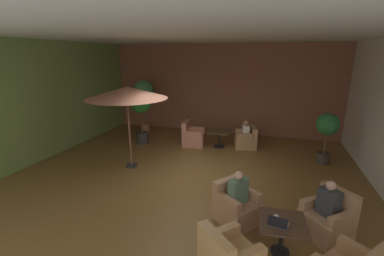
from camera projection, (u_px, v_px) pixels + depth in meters
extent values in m
cube|color=brown|center=(187.00, 176.00, 7.45)|extent=(9.82, 9.32, 0.02)
cube|color=brown|center=(221.00, 89.00, 11.19)|extent=(9.82, 0.08, 3.77)
cube|color=#72914B|center=(42.00, 101.00, 8.35)|extent=(0.08, 9.32, 3.77)
cube|color=silver|center=(186.00, 34.00, 6.43)|extent=(9.82, 9.32, 0.06)
cylinder|color=black|center=(280.00, 251.00, 4.56)|extent=(0.32, 0.32, 0.02)
cylinder|color=black|center=(281.00, 238.00, 4.48)|extent=(0.07, 0.07, 0.57)
cube|color=#4A3325|center=(283.00, 223.00, 4.40)|extent=(0.84, 0.84, 0.03)
cube|color=tan|center=(215.00, 247.00, 3.74)|extent=(0.66, 0.64, 0.42)
cube|color=tan|center=(223.00, 234.00, 4.18)|extent=(0.53, 0.55, 0.20)
cube|color=#AD7B54|center=(357.00, 252.00, 3.77)|extent=(0.50, 0.44, 0.23)
cube|color=tan|center=(325.00, 225.00, 4.92)|extent=(1.04, 1.04, 0.45)
cube|color=tan|center=(339.00, 200.00, 4.91)|extent=(0.62, 0.66, 0.46)
cube|color=tan|center=(341.00, 220.00, 4.55)|extent=(0.51, 0.47, 0.19)
cube|color=tan|center=(312.00, 202.00, 5.09)|extent=(0.51, 0.47, 0.19)
cube|color=tan|center=(237.00, 212.00, 5.34)|extent=(1.03, 1.02, 0.44)
cube|color=tan|center=(228.00, 187.00, 5.46)|extent=(0.56, 0.66, 0.41)
cube|color=tan|center=(249.00, 194.00, 5.38)|extent=(0.54, 0.46, 0.23)
cube|color=tan|center=(228.00, 203.00, 5.06)|extent=(0.54, 0.46, 0.23)
cylinder|color=black|center=(219.00, 146.00, 9.80)|extent=(0.41, 0.41, 0.02)
cylinder|color=black|center=(219.00, 139.00, 9.73)|extent=(0.07, 0.07, 0.57)
cube|color=#4A3A23|center=(219.00, 131.00, 9.65)|extent=(0.77, 0.77, 0.03)
cube|color=#BC765D|center=(194.00, 139.00, 9.91)|extent=(0.86, 0.84, 0.46)
cube|color=#BC765D|center=(186.00, 127.00, 9.84)|extent=(0.26, 0.77, 0.46)
cube|color=#BC765D|center=(196.00, 129.00, 10.11)|extent=(0.62, 0.21, 0.18)
cube|color=#BC765D|center=(194.00, 134.00, 9.53)|extent=(0.62, 0.21, 0.18)
cube|color=#AF8055|center=(245.00, 142.00, 9.68)|extent=(0.90, 0.88, 0.41)
cube|color=#AF8055|center=(254.00, 132.00, 9.56)|extent=(0.33, 0.75, 0.37)
cube|color=#AF8055|center=(245.00, 136.00, 9.32)|extent=(0.60, 0.28, 0.21)
cube|color=#AF8055|center=(243.00, 132.00, 9.88)|extent=(0.60, 0.28, 0.21)
cylinder|color=#2D2D2D|center=(132.00, 165.00, 8.04)|extent=(0.32, 0.32, 0.08)
cylinder|color=brown|center=(129.00, 129.00, 7.73)|extent=(0.06, 0.06, 2.39)
cone|color=#A1654D|center=(127.00, 93.00, 7.44)|extent=(2.32, 2.32, 0.33)
cylinder|color=#332E2D|center=(143.00, 138.00, 10.12)|extent=(0.46, 0.46, 0.44)
cylinder|color=brown|center=(142.00, 122.00, 9.95)|extent=(0.06, 0.06, 0.82)
sphere|color=#2A7830|center=(141.00, 103.00, 9.75)|extent=(0.78, 0.78, 0.78)
cylinder|color=#A4644B|center=(146.00, 128.00, 11.52)|extent=(0.36, 0.36, 0.40)
cylinder|color=brown|center=(145.00, 112.00, 11.32)|extent=(0.06, 0.06, 1.07)
sphere|color=#468452|center=(144.00, 91.00, 11.08)|extent=(0.88, 0.88, 0.88)
cylinder|color=#3D362E|center=(323.00, 158.00, 8.29)|extent=(0.39, 0.39, 0.34)
cylinder|color=brown|center=(325.00, 143.00, 8.16)|extent=(0.06, 0.06, 0.64)
sphere|color=#296F37|center=(328.00, 124.00, 8.00)|extent=(0.67, 0.67, 0.67)
cube|color=silver|center=(246.00, 131.00, 9.57)|extent=(0.30, 0.37, 0.43)
sphere|color=#A77656|center=(246.00, 123.00, 9.49)|extent=(0.19, 0.19, 0.19)
cube|color=#34373B|center=(329.00, 202.00, 4.79)|extent=(0.42, 0.43, 0.51)
sphere|color=tan|center=(331.00, 186.00, 4.70)|extent=(0.18, 0.18, 0.18)
cube|color=#537458|center=(238.00, 191.00, 5.21)|extent=(0.40, 0.43, 0.52)
sphere|color=tan|center=(239.00, 175.00, 5.12)|extent=(0.17, 0.17, 0.17)
cylinder|color=white|center=(276.00, 218.00, 4.39)|extent=(0.08, 0.08, 0.11)
cube|color=#9EA0A5|center=(278.00, 224.00, 4.33)|extent=(0.35, 0.27, 0.01)
cube|color=black|center=(278.00, 222.00, 4.20)|extent=(0.31, 0.07, 0.19)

